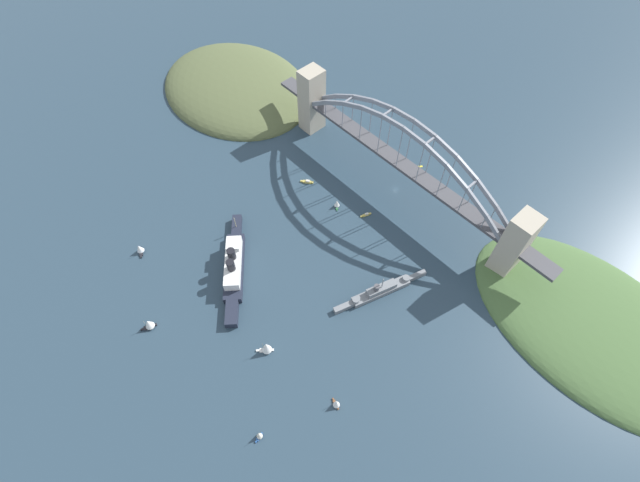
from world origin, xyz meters
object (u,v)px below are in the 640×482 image
object	(u,v)px
small_boat_2	(336,404)
small_boat_1	(140,249)
ocean_liner	(234,265)
small_boat_7	(259,435)
small_boat_3	(366,215)
harbor_arch_bridge	(401,163)
small_boat_0	(266,347)
seaplane_taxiing_near_bridge	(416,169)
naval_cruiser	(380,291)
small_boat_4	(337,203)
small_boat_5	(149,324)
small_boat_6	(307,182)

from	to	relation	value
small_boat_2	small_boat_1	bearing A→B (deg)	9.38
small_boat_2	ocean_liner	bearing A→B (deg)	-5.93
small_boat_1	small_boat_7	bearing A→B (deg)	174.34
ocean_liner	small_boat_2	size ratio (longest dim) A/B	9.13
small_boat_3	harbor_arch_bridge	bearing A→B (deg)	-86.32
small_boat_0	small_boat_7	size ratio (longest dim) A/B	1.60
harbor_arch_bridge	small_boat_2	xyz separation A→B (m)	(-85.79, 145.42, -25.58)
harbor_arch_bridge	seaplane_taxiing_near_bridge	xyz separation A→B (m)	(2.23, -26.28, -27.28)
naval_cruiser	small_boat_4	bearing A→B (deg)	-22.41
harbor_arch_bridge	ocean_liner	world-z (taller)	harbor_arch_bridge
small_boat_0	small_boat_2	size ratio (longest dim) A/B	1.56
seaplane_taxiing_near_bridge	small_boat_2	bearing A→B (deg)	117.14
harbor_arch_bridge	small_boat_5	bearing A→B (deg)	81.85
small_boat_1	small_boat_5	xyz separation A→B (m)	(-53.62, 24.89, 0.58)
small_boat_4	small_boat_5	distance (m)	153.59
ocean_liner	naval_cruiser	world-z (taller)	ocean_liner
seaplane_taxiing_near_bridge	small_boat_3	distance (m)	61.26
seaplane_taxiing_near_bridge	small_boat_0	world-z (taller)	small_boat_0
small_boat_3	ocean_liner	bearing A→B (deg)	74.20
naval_cruiser	small_boat_0	distance (m)	82.03
naval_cruiser	small_boat_5	size ratio (longest dim) A/B	6.60
small_boat_0	small_boat_4	size ratio (longest dim) A/B	1.61
small_boat_4	small_boat_6	bearing A→B (deg)	0.83
seaplane_taxiing_near_bridge	small_boat_4	xyz separation A→B (m)	(16.17, 71.05, 1.53)
small_boat_4	small_boat_6	xyz separation A→B (m)	(32.70, 0.47, -2.63)
harbor_arch_bridge	small_boat_2	world-z (taller)	harbor_arch_bridge
naval_cruiser	small_boat_2	size ratio (longest dim) A/B	8.53
small_boat_0	small_boat_2	world-z (taller)	small_boat_0
small_boat_2	small_boat_3	world-z (taller)	small_boat_2
small_boat_2	small_boat_7	bearing A→B (deg)	69.01
naval_cruiser	seaplane_taxiing_near_bridge	size ratio (longest dim) A/B	6.77
small_boat_5	small_boat_1	bearing A→B (deg)	-24.90
seaplane_taxiing_near_bridge	small_boat_1	world-z (taller)	small_boat_1
ocean_liner	small_boat_2	xyz separation A→B (m)	(-111.57, 11.58, -2.29)
small_boat_0	small_boat_2	distance (m)	53.00
naval_cruiser	ocean_liner	bearing A→B (deg)	37.04
small_boat_1	small_boat_5	distance (m)	59.12
small_boat_3	small_boat_7	bearing A→B (deg)	113.65
small_boat_1	small_boat_2	size ratio (longest dim) A/B	1.09
small_boat_0	small_boat_5	world-z (taller)	small_boat_0
small_boat_1	small_boat_6	world-z (taller)	small_boat_1
seaplane_taxiing_near_bridge	small_boat_3	xyz separation A→B (m)	(-4.47, 61.09, -1.20)
small_boat_2	small_boat_3	size ratio (longest dim) A/B	0.93
seaplane_taxiing_near_bridge	small_boat_3	world-z (taller)	seaplane_taxiing_near_bridge
small_boat_3	small_boat_0	bearing A→B (deg)	104.71
ocean_liner	naval_cruiser	size ratio (longest dim) A/B	1.07
small_boat_1	harbor_arch_bridge	bearing A→B (deg)	-115.34
naval_cruiser	small_boat_1	size ratio (longest dim) A/B	7.82
harbor_arch_bridge	small_boat_6	xyz separation A→B (m)	(51.10, 45.25, -28.39)
seaplane_taxiing_near_bridge	small_boat_2	world-z (taller)	small_boat_2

